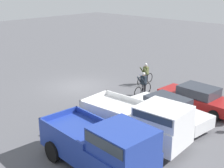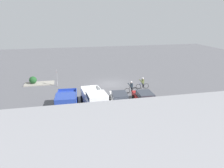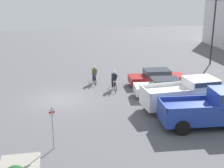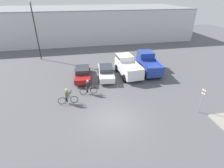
# 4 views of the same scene
# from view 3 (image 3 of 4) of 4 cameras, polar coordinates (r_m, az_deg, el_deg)

# --- Properties ---
(ground_plane) EXTENTS (80.00, 80.00, 0.00)m
(ground_plane) POSITION_cam_3_polar(r_m,az_deg,el_deg) (23.82, -9.44, -2.82)
(ground_plane) COLOR #56565B
(sedan_0) EXTENTS (2.08, 4.81, 1.39)m
(sedan_0) POSITION_cam_3_polar(r_m,az_deg,el_deg) (26.95, 8.17, 1.22)
(sedan_0) COLOR maroon
(sedan_0) RESTS_ON ground_plane
(sedan_1) EXTENTS (2.25, 4.87, 1.43)m
(sedan_1) POSITION_cam_3_polar(r_m,az_deg,el_deg) (24.34, 9.66, -0.59)
(sedan_1) COLOR white
(sedan_1) RESTS_ON ground_plane
(pickup_truck_0) EXTENTS (2.51, 5.26, 2.15)m
(pickup_truck_0) POSITION_cam_3_polar(r_m,az_deg,el_deg) (21.91, 13.10, -1.72)
(pickup_truck_0) COLOR white
(pickup_truck_0) RESTS_ON ground_plane
(pickup_truck_1) EXTENTS (2.51, 5.29, 2.31)m
(pickup_truck_1) POSITION_cam_3_polar(r_m,az_deg,el_deg) (19.70, 17.62, -4.14)
(pickup_truck_1) COLOR #233D9E
(pickup_truck_1) RESTS_ON ground_plane
(cyclist_0) EXTENTS (1.81, 0.46, 1.60)m
(cyclist_0) POSITION_cam_3_polar(r_m,az_deg,el_deg) (25.63, 0.36, 0.73)
(cyclist_0) COLOR black
(cyclist_0) RESTS_ON ground_plane
(cyclist_1) EXTENTS (1.84, 0.46, 1.60)m
(cyclist_1) POSITION_cam_3_polar(r_m,az_deg,el_deg) (27.32, -3.27, 1.80)
(cyclist_1) COLOR black
(cyclist_1) RESTS_ON ground_plane
(fire_lane_sign) EXTENTS (0.10, 0.30, 2.39)m
(fire_lane_sign) POSITION_cam_3_polar(r_m,az_deg,el_deg) (16.41, -10.85, -7.11)
(fire_lane_sign) COLOR #9E9EA3
(fire_lane_sign) RESTS_ON ground_plane
(lamppost) EXTENTS (0.36, 0.36, 8.23)m
(lamppost) POSITION_cam_3_polar(r_m,az_deg,el_deg) (34.86, 18.18, 11.01)
(lamppost) COLOR #2D2823
(lamppost) RESTS_ON ground_plane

